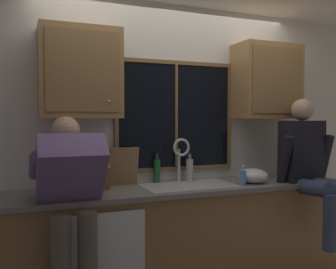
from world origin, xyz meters
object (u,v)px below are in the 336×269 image
(cutting_board, at_px, (122,166))
(mixing_bowl, at_px, (253,176))
(bottle_tall_clear, at_px, (157,170))
(person_standing, at_px, (71,198))
(person_sitting_on_counter, at_px, (309,162))
(knife_block, at_px, (101,177))
(bottle_green_glass, at_px, (190,169))
(soap_dispenser, at_px, (243,177))

(cutting_board, xyz_separation_m, mixing_bowl, (1.13, -0.30, -0.10))
(bottle_tall_clear, bearing_deg, person_standing, -147.27)
(person_sitting_on_counter, relative_size, knife_block, 3.92)
(knife_block, bearing_deg, cutting_board, 35.21)
(cutting_board, xyz_separation_m, bottle_green_glass, (0.64, -0.01, -0.05))
(knife_block, xyz_separation_m, soap_dispenser, (1.19, -0.23, -0.04))
(mixing_bowl, bearing_deg, bottle_tall_clear, 157.89)
(cutting_board, bearing_deg, person_sitting_on_counter, -16.77)
(person_sitting_on_counter, height_order, bottle_tall_clear, person_sitting_on_counter)
(cutting_board, xyz_separation_m, soap_dispenser, (0.98, -0.38, -0.10))
(bottle_green_glass, xyz_separation_m, bottle_tall_clear, (-0.31, 0.04, 0.00))
(cutting_board, height_order, soap_dispenser, cutting_board)
(soap_dispenser, bearing_deg, bottle_tall_clear, 148.43)
(knife_block, relative_size, cutting_board, 0.96)
(mixing_bowl, xyz_separation_m, bottle_tall_clear, (-0.80, 0.33, 0.05))
(person_standing, height_order, person_sitting_on_counter, person_sitting_on_counter)
(cutting_board, relative_size, mixing_bowl, 1.23)
(person_sitting_on_counter, xyz_separation_m, soap_dispenser, (-0.63, 0.11, -0.12))
(knife_block, height_order, cutting_board, cutting_board)
(person_sitting_on_counter, relative_size, bottle_tall_clear, 4.69)
(knife_block, bearing_deg, soap_dispenser, -10.86)
(cutting_board, distance_m, soap_dispenser, 1.05)
(cutting_board, height_order, bottle_green_glass, cutting_board)
(person_standing, relative_size, knife_block, 4.71)
(soap_dispenser, bearing_deg, mixing_bowl, 24.84)
(bottle_green_glass, bearing_deg, knife_block, -171.11)
(soap_dispenser, bearing_deg, cutting_board, 159.02)
(person_standing, distance_m, person_sitting_on_counter, 2.11)
(soap_dispenser, bearing_deg, person_standing, -174.87)
(person_standing, height_order, bottle_green_glass, person_standing)
(mixing_bowl, bearing_deg, knife_block, 173.38)
(person_sitting_on_counter, xyz_separation_m, bottle_tall_clear, (-1.28, 0.51, -0.07))
(soap_dispenser, distance_m, bottle_green_glass, 0.50)
(mixing_bowl, bearing_deg, person_standing, -172.86)
(person_standing, bearing_deg, mixing_bowl, 7.14)
(person_sitting_on_counter, height_order, knife_block, person_sitting_on_counter)
(person_standing, bearing_deg, person_sitting_on_counter, 0.59)
(mixing_bowl, distance_m, soap_dispenser, 0.17)
(mixing_bowl, height_order, bottle_tall_clear, bottle_tall_clear)
(person_sitting_on_counter, height_order, soap_dispenser, person_sitting_on_counter)
(bottle_green_glass, relative_size, bottle_tall_clear, 0.99)
(person_sitting_on_counter, xyz_separation_m, knife_block, (-1.82, 0.34, -0.08))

